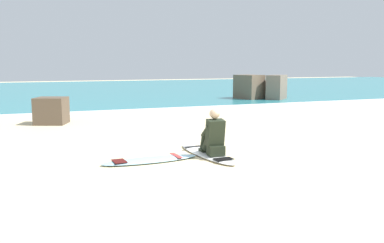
% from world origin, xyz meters
% --- Properties ---
extents(ground_plane, '(80.00, 80.00, 0.00)m').
position_xyz_m(ground_plane, '(0.00, 0.00, 0.00)').
color(ground_plane, beige).
extents(sea, '(80.00, 28.00, 0.10)m').
position_xyz_m(sea, '(0.00, 21.77, 0.05)').
color(sea, teal).
rests_on(sea, ground).
extents(breaking_foam, '(80.00, 0.90, 0.11)m').
position_xyz_m(breaking_foam, '(0.00, 8.07, 0.06)').
color(breaking_foam, white).
rests_on(breaking_foam, ground).
extents(surfboard_main, '(0.64, 2.28, 0.08)m').
position_xyz_m(surfboard_main, '(-0.30, 0.18, 0.04)').
color(surfboard_main, white).
rests_on(surfboard_main, ground).
extents(surfer_seated, '(0.39, 0.72, 0.95)m').
position_xyz_m(surfer_seated, '(-0.27, -0.09, 0.44)').
color(surfer_seated, black).
rests_on(surfer_seated, surfboard_main).
extents(surfboard_spare_near, '(1.98, 0.63, 0.08)m').
position_xyz_m(surfboard_spare_near, '(-1.56, 0.07, 0.04)').
color(surfboard_spare_near, '#9ED1E5').
rests_on(surfboard_spare_near, ground).
extents(rock_outcrop_distant, '(2.65, 3.04, 1.32)m').
position_xyz_m(rock_outcrop_distant, '(7.78, 11.32, 0.59)').
color(rock_outcrop_distant, brown).
rests_on(rock_outcrop_distant, ground).
extents(shoreline_rock, '(1.17, 1.13, 0.84)m').
position_xyz_m(shoreline_rock, '(-3.01, 6.19, 0.42)').
color(shoreline_rock, brown).
rests_on(shoreline_rock, ground).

